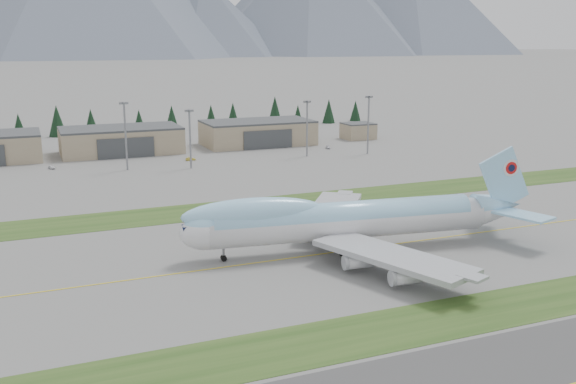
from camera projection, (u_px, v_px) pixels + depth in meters
name	position (u px, v px, depth m)	size (l,w,h in m)	color
ground	(297.00, 257.00, 136.58)	(7000.00, 7000.00, 0.00)	slate
grass_strip_near	(391.00, 329.00, 102.36)	(400.00, 14.00, 0.08)	#2A481A
grass_strip_far	(233.00, 208.00, 177.09)	(400.00, 18.00, 0.08)	#2A481A
taxiway_line_main	(297.00, 257.00, 136.58)	(400.00, 0.40, 0.02)	yellow
boeing_747_freighter	(345.00, 219.00, 139.47)	(82.43, 70.29, 21.63)	silver
hangar_center	(121.00, 140.00, 264.74)	(48.00, 26.60, 10.80)	gray
hangar_right	(258.00, 133.00, 287.01)	(48.00, 26.60, 10.80)	gray
control_shed	(358.00, 131.00, 304.23)	(14.00, 12.00, 7.60)	gray
floodlight_masts	(253.00, 120.00, 242.90)	(99.94, 10.28, 24.31)	gray
service_vehicle_a	(52.00, 169.00, 232.23)	(1.56, 3.86, 1.32)	silver
service_vehicle_b	(191.00, 161.00, 248.85)	(1.34, 3.82, 1.26)	#B09C2C
service_vehicle_c	(328.00, 148.00, 277.18)	(1.77, 4.35, 1.26)	#BABAC0
conifer_belt	(120.00, 119.00, 322.34)	(267.27, 15.28, 16.38)	black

